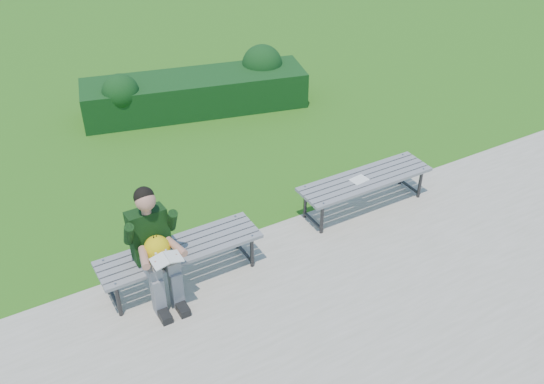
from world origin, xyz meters
name	(u,v)px	position (x,y,z in m)	size (l,w,h in m)	color
ground	(271,226)	(0.00, 0.00, 0.00)	(80.00, 80.00, 0.00)	#33661D
walkway	(354,313)	(0.00, -1.75, 0.01)	(30.00, 3.50, 0.02)	#A6A18E
hedge	(199,89)	(0.59, 3.48, 0.36)	(3.81, 1.78, 0.92)	#103914
bench_left	(180,252)	(-1.36, -0.37, 0.42)	(1.80, 0.50, 0.46)	slate
bench_right	(365,181)	(1.24, -0.25, 0.42)	(1.80, 0.50, 0.46)	slate
seated_boy	(154,244)	(-1.66, -0.47, 0.71)	(0.56, 0.76, 1.31)	slate
paper_sheet	(359,180)	(1.14, -0.25, 0.47)	(0.24, 0.18, 0.01)	white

